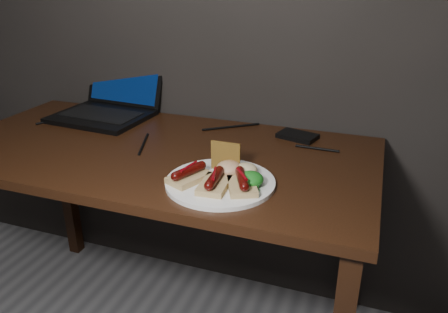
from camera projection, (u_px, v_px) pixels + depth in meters
desk at (157, 173)px, 1.45m from camera, size 1.40×0.70×0.75m
laptop at (110, 102)px, 1.73m from camera, size 0.37×0.39×0.25m
hard_drive at (297, 136)px, 1.50m from camera, size 0.15×0.11×0.02m
desk_cables at (176, 132)px, 1.55m from camera, size 1.10×0.41×0.01m
plate at (220, 182)px, 1.18m from camera, size 0.35×0.35×0.01m
bread_sausage_left at (189, 175)px, 1.17m from camera, size 0.11×0.13×0.04m
bread_sausage_center at (214, 182)px, 1.13m from camera, size 0.08×0.12×0.04m
bread_sausage_right at (242, 182)px, 1.13m from camera, size 0.11×0.13×0.04m
crispbread at (226, 156)px, 1.22m from camera, size 0.08×0.01×0.08m
salad_greens at (250, 179)px, 1.14m from camera, size 0.07×0.07×0.04m
salsa_mound at (229, 168)px, 1.20m from camera, size 0.07×0.07×0.04m
coleslaw_mound at (246, 170)px, 1.20m from camera, size 0.06×0.06×0.04m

